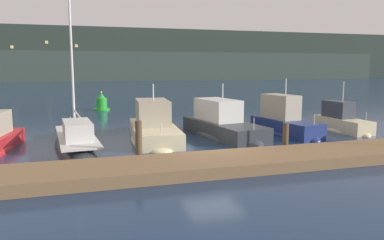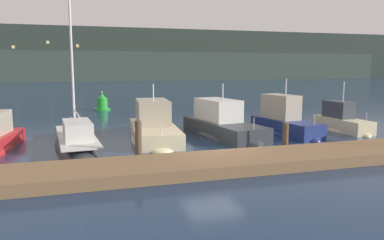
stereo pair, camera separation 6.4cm
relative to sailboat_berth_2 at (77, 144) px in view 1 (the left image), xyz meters
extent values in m
plane|color=#192D4C|center=(5.95, -3.71, -0.16)|extent=(400.00, 400.00, 0.00)
cube|color=brown|center=(5.95, -5.78, 0.06)|extent=(30.06, 2.80, 0.45)
cylinder|color=#4C3D2D|center=(2.51, -4.13, 0.75)|extent=(0.28, 0.28, 1.82)
cylinder|color=#4C3D2D|center=(9.38, -4.13, 0.55)|extent=(0.28, 0.28, 1.43)
ellipsoid|color=#2D3338|center=(-0.01, 0.10, -0.16)|extent=(2.76, 8.45, 1.30)
cube|color=silver|center=(-0.01, 0.10, 0.41)|extent=(2.32, 7.10, 0.08)
cube|color=silver|center=(0.08, -0.89, 0.87)|extent=(1.46, 2.75, 0.84)
cylinder|color=silver|center=(-0.06, 0.77, 5.41)|extent=(0.12, 0.12, 10.00)
cylinder|color=silver|center=(0.08, -0.92, 1.66)|extent=(0.37, 3.37, 0.09)
cylinder|color=silver|center=(-0.33, 3.91, 0.66)|extent=(0.04, 0.04, 0.50)
ellipsoid|color=beige|center=(4.12, 0.84, -0.16)|extent=(3.10, 7.30, 0.95)
cube|color=beige|center=(4.12, 0.84, 0.24)|extent=(2.84, 6.57, 0.80)
cube|color=#A39984|center=(4.18, 1.55, 1.32)|extent=(1.97, 3.26, 1.36)
cube|color=black|center=(4.29, 2.97, 1.52)|extent=(1.54, 0.39, 0.61)
cylinder|color=silver|center=(4.13, 0.98, 2.46)|extent=(0.07, 0.07, 0.93)
cylinder|color=silver|center=(3.88, -2.14, 0.94)|extent=(0.04, 0.04, 0.60)
ellipsoid|color=#2D3338|center=(8.19, 0.70, -0.16)|extent=(3.56, 7.35, 1.31)
cube|color=#2D3338|center=(8.19, 0.70, 0.27)|extent=(3.25, 6.62, 0.86)
cube|color=silver|center=(8.07, 1.39, 1.32)|extent=(2.14, 3.33, 1.26)
cube|color=black|center=(7.84, 2.78, 1.51)|extent=(1.47, 0.49, 0.56)
cylinder|color=silver|center=(8.17, 0.83, 2.42)|extent=(0.07, 0.07, 0.95)
cylinder|color=silver|center=(8.68, -2.22, 0.99)|extent=(0.04, 0.04, 0.60)
ellipsoid|color=navy|center=(11.98, 0.20, -0.16)|extent=(2.61, 5.71, 1.13)
cube|color=navy|center=(11.98, 0.20, 0.28)|extent=(2.38, 5.15, 0.89)
cube|color=#A39984|center=(11.90, 0.74, 1.45)|extent=(1.57, 2.58, 1.45)
cube|color=black|center=(11.72, 1.83, 1.67)|extent=(1.09, 0.44, 0.65)
cylinder|color=silver|center=(11.97, 0.31, 2.67)|extent=(0.07, 0.07, 0.98)
cylinder|color=silver|center=(12.35, -2.08, 1.03)|extent=(0.04, 0.04, 0.60)
ellipsoid|color=beige|center=(15.99, 0.17, -0.16)|extent=(1.64, 4.60, 1.02)
cube|color=beige|center=(15.99, 0.17, 0.25)|extent=(1.51, 4.14, 0.82)
cube|color=#333842|center=(15.98, 0.63, 1.18)|extent=(1.08, 2.04, 1.04)
cube|color=black|center=(15.95, 1.54, 1.33)|extent=(0.90, 0.25, 0.47)
cylinder|color=silver|center=(15.99, 0.26, 2.32)|extent=(0.07, 0.07, 1.26)
cylinder|color=silver|center=(16.06, -1.74, 0.96)|extent=(0.04, 0.04, 0.60)
cylinder|color=green|center=(2.19, 16.29, -0.08)|extent=(1.46, 1.46, 0.16)
cylinder|color=green|center=(2.19, 16.29, 0.48)|extent=(0.97, 0.97, 0.97)
cone|color=green|center=(2.19, 16.29, 1.21)|extent=(0.68, 0.68, 0.50)
sphere|color=#F9EAB7|center=(2.19, 16.29, 1.51)|extent=(0.16, 0.16, 0.16)
cube|color=#28332D|center=(5.95, 100.29, 7.49)|extent=(240.00, 16.00, 15.31)
cube|color=#333F39|center=(22.58, 90.29, 3.92)|extent=(144.00, 10.00, 8.16)
cube|color=#F4DB8C|center=(48.64, 92.24, 2.49)|extent=(0.80, 0.10, 0.80)
cube|color=#F4DB8C|center=(27.76, 92.24, 7.30)|extent=(0.80, 0.10, 0.80)
cube|color=#F4DB8C|center=(55.83, 92.24, 7.75)|extent=(0.80, 0.10, 0.80)
cube|color=#F4DB8C|center=(-7.81, 92.24, 10.48)|extent=(0.80, 0.10, 0.80)
cube|color=#F4DB8C|center=(-7.21, 92.24, 2.25)|extent=(0.80, 0.10, 0.80)
cube|color=#F4DB8C|center=(16.89, 92.24, 2.27)|extent=(0.80, 0.10, 0.80)
cube|color=#F4DB8C|center=(-0.02, 92.24, 9.63)|extent=(0.80, 0.10, 0.80)
cube|color=#F4DB8C|center=(-7.66, 92.24, 1.66)|extent=(0.80, 0.10, 0.80)
cube|color=#F4DB8C|center=(55.48, 92.24, 1.40)|extent=(0.80, 0.10, 0.80)
cube|color=#F4DB8C|center=(-16.58, 92.24, 9.06)|extent=(0.80, 0.10, 0.80)
camera|label=1|loc=(0.23, -19.32, 3.87)|focal=35.00mm
camera|label=2|loc=(0.29, -19.34, 3.87)|focal=35.00mm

